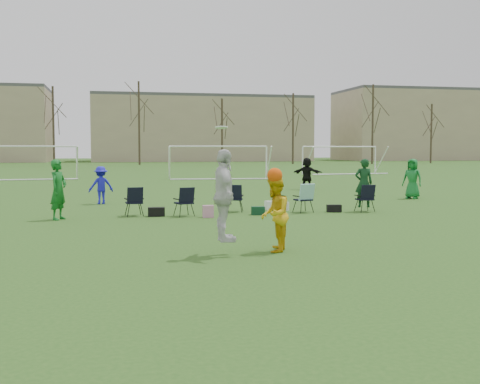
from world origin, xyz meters
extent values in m
plane|color=#275219|center=(0.00, 0.00, 0.00)|extent=(260.00, 260.00, 0.00)
imported|color=#12661F|center=(-5.50, 7.34, 0.95)|extent=(0.72, 0.82, 1.90)
imported|color=#1A19C1|center=(-4.28, 12.58, 0.76)|extent=(1.09, 0.78, 1.52)
imported|color=#136E2A|center=(9.29, 12.31, 0.90)|extent=(1.00, 1.04, 1.79)
imported|color=black|center=(6.64, 19.15, 0.87)|extent=(1.62, 1.36, 1.75)
imported|color=silver|center=(-1.59, -0.03, 1.27)|extent=(0.48, 1.13, 1.93)
imported|color=gold|center=(-0.43, 0.22, 0.82)|extent=(0.86, 0.96, 1.63)
sphere|color=#E74C0C|center=(-0.43, 0.22, 1.66)|extent=(0.33, 0.33, 0.33)
cylinder|color=white|center=(-1.62, 0.05, 2.68)|extent=(0.27, 0.27, 0.06)
imported|color=#0F3819|center=(4.92, 7.66, 1.01)|extent=(0.71, 0.54, 1.73)
cube|color=black|center=(-2.43, 7.63, 0.15)|extent=(0.57, 0.33, 0.30)
cube|color=#CA82A4|center=(-0.81, 6.94, 0.20)|extent=(0.36, 0.23, 0.40)
cube|color=#0F381F|center=(0.97, 7.38, 0.14)|extent=(0.49, 0.35, 0.28)
cube|color=white|center=(1.85, 8.96, 0.16)|extent=(0.44, 0.33, 0.32)
cylinder|color=white|center=(2.30, 8.59, 0.15)|extent=(0.26, 0.26, 0.30)
cube|color=black|center=(3.81, 7.66, 0.13)|extent=(0.54, 0.34, 0.26)
cube|color=black|center=(-3.14, 7.91, 0.48)|extent=(0.67, 0.67, 0.96)
cube|color=black|center=(-1.53, 7.48, 0.48)|extent=(0.74, 0.74, 0.96)
cube|color=black|center=(0.41, 8.52, 0.48)|extent=(0.74, 0.74, 0.96)
cube|color=black|center=(2.71, 7.82, 0.48)|extent=(0.73, 0.73, 0.96)
cube|color=black|center=(4.92, 7.56, 0.48)|extent=(0.63, 0.63, 0.96)
cylinder|color=white|center=(-6.36, 34.32, 1.20)|extent=(0.12, 0.12, 2.40)
cylinder|color=white|center=(-10.00, 34.00, 2.40)|extent=(7.28, 0.76, 0.12)
cylinder|color=white|center=(0.36, 32.25, 1.20)|extent=(0.12, 0.12, 2.40)
cylinder|color=white|center=(7.64, 31.75, 1.20)|extent=(0.12, 0.12, 2.40)
cylinder|color=white|center=(4.00, 32.00, 2.40)|extent=(7.29, 0.63, 0.12)
cylinder|color=white|center=(12.39, 37.49, 1.20)|extent=(0.12, 0.12, 2.40)
cylinder|color=white|center=(19.61, 38.51, 1.20)|extent=(0.12, 0.12, 2.40)
cylinder|color=white|center=(16.00, 38.00, 2.40)|extent=(7.25, 1.13, 0.12)
cylinder|color=#382B21|center=(-11.00, 68.50, 5.10)|extent=(0.28, 0.28, 10.20)
cylinder|color=#382B21|center=(0.00, 71.50, 5.70)|extent=(0.28, 0.28, 11.40)
cylinder|color=#382B21|center=(11.00, 68.50, 4.50)|extent=(0.28, 0.28, 9.00)
cylinder|color=#382B21|center=(22.00, 71.50, 5.10)|extent=(0.28, 0.28, 10.20)
cylinder|color=#382B21|center=(33.00, 68.50, 5.70)|extent=(0.28, 0.28, 11.40)
cylinder|color=#382B21|center=(44.00, 71.50, 4.50)|extent=(0.28, 0.28, 9.00)
cube|color=tan|center=(12.00, 96.00, 5.50)|extent=(38.00, 16.00, 11.00)
cube|color=tan|center=(55.00, 96.00, 6.50)|extent=(30.00, 16.00, 13.00)
camera|label=1|loc=(-3.88, -12.27, 2.24)|focal=45.00mm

